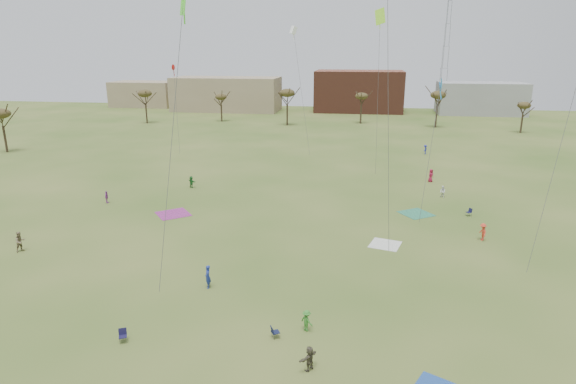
# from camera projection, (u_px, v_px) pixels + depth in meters

# --- Properties ---
(ground) EXTENTS (260.00, 260.00, 0.00)m
(ground) POSITION_uv_depth(u_px,v_px,m) (263.00, 312.00, 34.80)
(ground) COLOR #36581B
(ground) RESTS_ON ground
(flyer_near_center) EXTENTS (1.12, 1.03, 1.51)m
(flyer_near_center) POSITION_uv_depth(u_px,v_px,m) (307.00, 321.00, 32.24)
(flyer_near_center) COLOR #37832B
(flyer_near_center) RESTS_ON ground
(flyer_near_right) EXTENTS (0.67, 0.80, 1.89)m
(flyer_near_right) POSITION_uv_depth(u_px,v_px,m) (208.00, 277.00, 38.05)
(flyer_near_right) COLOR navy
(flyer_near_right) RESTS_ON ground
(spectator_fore_b) EXTENTS (1.07, 1.17, 1.93)m
(spectator_fore_b) POSITION_uv_depth(u_px,v_px,m) (20.00, 242.00, 44.94)
(spectator_fore_b) COLOR #7E6E50
(spectator_fore_b) RESTS_ON ground
(spectator_fore_c) EXTENTS (1.20, 1.44, 1.55)m
(spectator_fore_c) POSITION_uv_depth(u_px,v_px,m) (309.00, 358.00, 28.28)
(spectator_fore_c) COLOR brown
(spectator_fore_c) RESTS_ON ground
(flyer_mid_b) EXTENTS (0.85, 1.24, 1.75)m
(flyer_mid_b) POSITION_uv_depth(u_px,v_px,m) (483.00, 232.00, 47.56)
(flyer_mid_b) COLOR red
(flyer_mid_b) RESTS_ON ground
(spectator_mid_d) EXTENTS (0.54, 0.95, 1.52)m
(spectator_mid_d) POSITION_uv_depth(u_px,v_px,m) (107.00, 197.00, 59.15)
(spectator_mid_d) COLOR #A546A9
(spectator_mid_d) RESTS_ON ground
(spectator_mid_e) EXTENTS (0.89, 0.92, 1.50)m
(spectator_mid_e) POSITION_uv_depth(u_px,v_px,m) (443.00, 192.00, 61.42)
(spectator_mid_e) COLOR white
(spectator_mid_e) RESTS_ON ground
(flyer_far_a) EXTENTS (1.50, 1.25, 1.61)m
(flyer_far_a) POSITION_uv_depth(u_px,v_px,m) (191.00, 182.00, 65.75)
(flyer_far_a) COLOR #25702E
(flyer_far_a) RESTS_ON ground
(flyer_far_b) EXTENTS (1.05, 1.07, 1.86)m
(flyer_far_b) POSITION_uv_depth(u_px,v_px,m) (431.00, 175.00, 68.59)
(flyer_far_b) COLOR maroon
(flyer_far_b) RESTS_ON ground
(flyer_far_c) EXTENTS (1.04, 1.25, 1.68)m
(flyer_far_c) POSITION_uv_depth(u_px,v_px,m) (425.00, 150.00, 86.75)
(flyer_far_c) COLOR #21289A
(flyer_far_c) RESTS_ON ground
(blanket_cream) EXTENTS (3.41, 3.41, 0.03)m
(blanket_cream) POSITION_uv_depth(u_px,v_px,m) (385.00, 245.00, 46.72)
(blanket_cream) COLOR white
(blanket_cream) RESTS_ON ground
(blanket_plum) EXTENTS (4.82, 4.82, 0.03)m
(blanket_plum) POSITION_uv_depth(u_px,v_px,m) (173.00, 214.00, 55.39)
(blanket_plum) COLOR #972E82
(blanket_plum) RESTS_ON ground
(blanket_olive) EXTENTS (4.45, 4.45, 0.03)m
(blanket_olive) POSITION_uv_depth(u_px,v_px,m) (416.00, 214.00, 55.47)
(blanket_olive) COLOR #308662
(blanket_olive) RESTS_ON ground
(camp_chair_left) EXTENTS (0.69, 0.71, 0.87)m
(camp_chair_left) POSITION_uv_depth(u_px,v_px,m) (123.00, 338.00, 31.13)
(camp_chair_left) COLOR #171438
(camp_chair_left) RESTS_ON ground
(camp_chair_center) EXTENTS (0.72, 0.70, 0.87)m
(camp_chair_center) POSITION_uv_depth(u_px,v_px,m) (275.00, 334.00, 31.58)
(camp_chair_center) COLOR #141B38
(camp_chair_center) RESTS_ON ground
(camp_chair_right) EXTENTS (0.73, 0.71, 0.87)m
(camp_chair_right) POSITION_uv_depth(u_px,v_px,m) (469.00, 214.00, 54.72)
(camp_chair_right) COLOR #141437
(camp_chair_right) RESTS_ON ground
(kites_aloft) EXTENTS (65.02, 64.81, 26.64)m
(kites_aloft) POSITION_uv_depth(u_px,v_px,m) (299.00, 52.00, 57.33)
(kites_aloft) COLOR #258BD6
(kites_aloft) RESTS_ON ground
(tree_line) EXTENTS (117.44, 49.32, 8.91)m
(tree_line) POSITION_uv_depth(u_px,v_px,m) (321.00, 101.00, 108.15)
(tree_line) COLOR #3A2B1E
(tree_line) RESTS_ON ground
(building_tan) EXTENTS (32.00, 14.00, 10.00)m
(building_tan) POSITION_uv_depth(u_px,v_px,m) (227.00, 94.00, 147.46)
(building_tan) COLOR #937F60
(building_tan) RESTS_ON ground
(building_brick) EXTENTS (26.00, 16.00, 12.00)m
(building_brick) POSITION_uv_depth(u_px,v_px,m) (359.00, 91.00, 146.02)
(building_brick) COLOR brown
(building_brick) RESTS_ON ground
(building_grey) EXTENTS (24.00, 12.00, 9.00)m
(building_grey) POSITION_uv_depth(u_px,v_px,m) (481.00, 98.00, 139.41)
(building_grey) COLOR gray
(building_grey) RESTS_ON ground
(building_tan_west) EXTENTS (20.00, 12.00, 8.00)m
(building_tan_west) POSITION_uv_depth(u_px,v_px,m) (145.00, 94.00, 158.78)
(building_tan_west) COLOR #937F60
(building_tan_west) RESTS_ON ground
(radio_tower) EXTENTS (1.51, 1.72, 41.00)m
(radio_tower) POSITION_uv_depth(u_px,v_px,m) (446.00, 46.00, 143.32)
(radio_tower) COLOR #9EA3A8
(radio_tower) RESTS_ON ground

